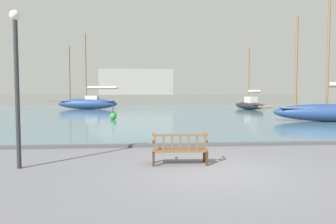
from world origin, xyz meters
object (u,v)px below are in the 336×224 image
(sailboat_outer_port, at_px, (249,104))
(lamp_post, at_px, (17,74))
(channel_buoy, at_px, (113,116))
(park_bench, at_px, (180,149))
(sailboat_centre_channel, at_px, (88,102))
(sailboat_mid_port, at_px, (329,111))

(sailboat_outer_port, xyz_separation_m, lamp_post, (-17.35, -29.96, 1.85))
(lamp_post, distance_m, channel_buoy, 15.10)
(sailboat_outer_port, distance_m, lamp_post, 34.67)
(channel_buoy, bearing_deg, park_bench, -76.99)
(sailboat_outer_port, distance_m, channel_buoy, 22.18)
(park_bench, relative_size, lamp_post, 0.37)
(sailboat_centre_channel, relative_size, lamp_post, 2.33)
(sailboat_centre_channel, height_order, lamp_post, sailboat_centre_channel)
(sailboat_outer_port, xyz_separation_m, sailboat_mid_port, (-0.42, -17.73, 0.10))
(park_bench, distance_m, sailboat_centre_channel, 33.23)
(sailboat_centre_channel, xyz_separation_m, lamp_post, (3.97, -32.22, 1.62))
(sailboat_outer_port, height_order, sailboat_mid_port, sailboat_mid_port)
(sailboat_outer_port, relative_size, channel_buoy, 6.59)
(park_bench, bearing_deg, lamp_post, -178.81)
(sailboat_outer_port, bearing_deg, lamp_post, -120.08)
(sailboat_mid_port, bearing_deg, sailboat_outer_port, 88.64)
(sailboat_centre_channel, bearing_deg, channel_buoy, -73.75)
(park_bench, bearing_deg, sailboat_centre_channel, 104.77)
(park_bench, height_order, sailboat_outer_port, sailboat_outer_port)
(sailboat_mid_port, relative_size, lamp_post, 2.08)
(park_bench, distance_m, sailboat_outer_port, 32.52)
(sailboat_outer_port, height_order, sailboat_centre_channel, sailboat_centre_channel)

